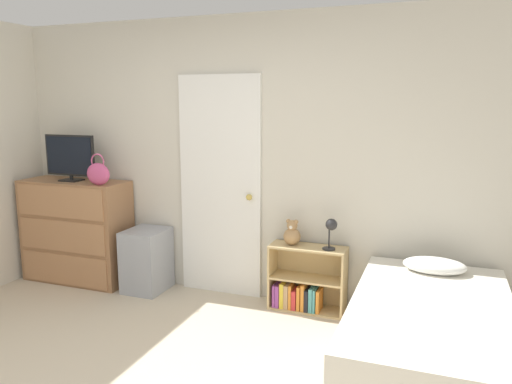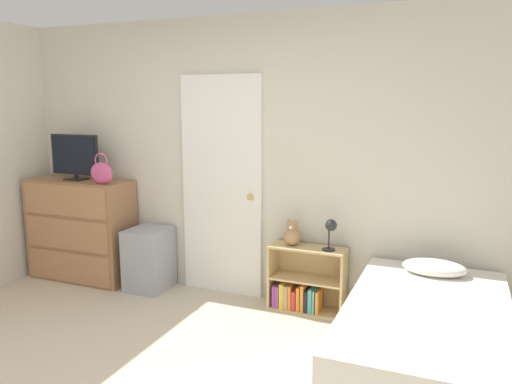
% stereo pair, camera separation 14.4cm
% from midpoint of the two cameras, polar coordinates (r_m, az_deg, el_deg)
% --- Properties ---
extents(wall_back, '(10.00, 0.06, 2.55)m').
position_cam_midpoint_polar(wall_back, '(4.60, -1.92, 3.79)').
color(wall_back, beige).
rests_on(wall_back, ground_plane).
extents(door_closed, '(0.80, 0.09, 2.04)m').
position_cam_midpoint_polar(door_closed, '(4.63, -3.04, 0.60)').
color(door_closed, white).
rests_on(door_closed, ground_plane).
extents(dresser, '(1.09, 0.44, 1.02)m').
position_cam_midpoint_polar(dresser, '(5.37, -18.61, -4.08)').
color(dresser, '#996B47').
rests_on(dresser, ground_plane).
extents(tv, '(0.56, 0.16, 0.45)m').
position_cam_midpoint_polar(tv, '(5.24, -19.27, 3.86)').
color(tv, black).
rests_on(tv, dresser).
extents(handbag, '(0.25, 0.10, 0.30)m').
position_cam_midpoint_polar(handbag, '(4.91, -16.43, 2.12)').
color(handbag, '#C64C7F').
rests_on(handbag, dresser).
extents(storage_bin, '(0.36, 0.42, 0.60)m').
position_cam_midpoint_polar(storage_bin, '(4.96, -11.30, -7.50)').
color(storage_bin, '#999EA8').
rests_on(storage_bin, ground_plane).
extents(bookshelf, '(0.66, 0.25, 0.57)m').
position_cam_midpoint_polar(bookshelf, '(4.44, 6.42, -10.65)').
color(bookshelf, tan).
rests_on(bookshelf, ground_plane).
extents(teddy_bear, '(0.15, 0.15, 0.23)m').
position_cam_midpoint_polar(teddy_bear, '(4.33, 5.10, -4.83)').
color(teddy_bear, tan).
rests_on(teddy_bear, bookshelf).
extents(desk_lamp, '(0.12, 0.12, 0.27)m').
position_cam_midpoint_polar(desk_lamp, '(4.18, 9.51, -4.16)').
color(desk_lamp, '#262628').
rests_on(desk_lamp, bookshelf).
extents(bed, '(1.04, 1.82, 0.63)m').
position_cam_midpoint_polar(bed, '(3.56, 19.94, -15.91)').
color(bed, brown).
rests_on(bed, ground_plane).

